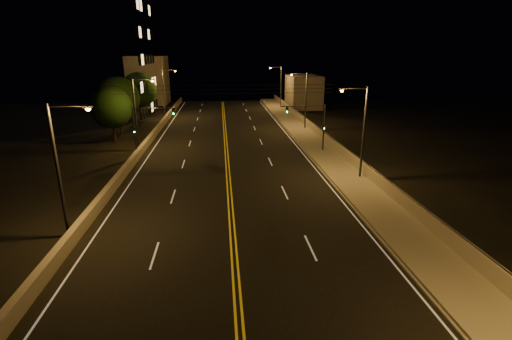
{
  "coord_description": "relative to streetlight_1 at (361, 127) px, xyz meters",
  "views": [
    {
      "loc": [
        -0.53,
        -8.46,
        10.99
      ],
      "look_at": [
        2.0,
        18.0,
        2.5
      ],
      "focal_mm": 26.0,
      "sensor_mm": 36.0,
      "label": 1
    }
  ],
  "objects": [
    {
      "name": "lane_markings",
      "position": [
        -11.5,
        -2.19,
        -4.79
      ],
      "size": [
        17.32,
        116.0,
        0.0
      ],
      "color": "silver",
      "rests_on": "road"
    },
    {
      "name": "parapet_rail",
      "position": [
        0.95,
        -2.12,
        -3.49
      ],
      "size": [
        0.06,
        120.0,
        0.06
      ],
      "primitive_type": "cylinder",
      "rotation": [
        1.57,
        0.0,
        0.0
      ],
      "color": "black",
      "rests_on": "parapet_wall"
    },
    {
      "name": "building_tower",
      "position": [
        -35.69,
        33.36,
        10.97
      ],
      "size": [
        24.0,
        15.0,
        32.72
      ],
      "color": "gray",
      "rests_on": "ground"
    },
    {
      "name": "streetlight_4",
      "position": [
        -21.39,
        -8.76,
        0.0
      ],
      "size": [
        2.55,
        0.28,
        8.25
      ],
      "color": "#2D2D33",
      "rests_on": "ground"
    },
    {
      "name": "curb",
      "position": [
        -2.57,
        -2.12,
        -4.74
      ],
      "size": [
        0.14,
        120.0,
        0.15
      ],
      "primitive_type": "cube",
      "color": "gray",
      "rests_on": "ground"
    },
    {
      "name": "traffic_signal_right",
      "position": [
        -1.57,
        9.67,
        -1.28
      ],
      "size": [
        5.11,
        0.31,
        5.5
      ],
      "color": "#2D2D33",
      "rests_on": "ground"
    },
    {
      "name": "overhead_wires",
      "position": [
        -11.5,
        7.38,
        2.58
      ],
      "size": [
        22.0,
        0.03,
        0.83
      ],
      "color": "black"
    },
    {
      "name": "tree_1",
      "position": [
        -25.94,
        22.05,
        0.14
      ],
      "size": [
        5.8,
        5.8,
        7.86
      ],
      "color": "black",
      "rests_on": "ground"
    },
    {
      "name": "jersey_barrier",
      "position": [
        -21.08,
        -2.12,
        -4.38
      ],
      "size": [
        0.45,
        120.0,
        0.88
      ],
      "primitive_type": "cube",
      "color": "gray",
      "rests_on": "ground"
    },
    {
      "name": "distant_building_left",
      "position": [
        -27.5,
        54.07,
        0.26
      ],
      "size": [
        8.0,
        8.0,
        10.15
      ],
      "primitive_type": "cube",
      "color": "gray",
      "rests_on": "ground"
    },
    {
      "name": "sidewalk",
      "position": [
        -0.7,
        -2.12,
        -4.67
      ],
      "size": [
        3.6,
        120.0,
        0.3
      ],
      "primitive_type": "cube",
      "color": "gray",
      "rests_on": "ground"
    },
    {
      "name": "road",
      "position": [
        -11.5,
        -2.12,
        -4.81
      ],
      "size": [
        18.0,
        120.0,
        0.02
      ],
      "primitive_type": "cube",
      "color": "black",
      "rests_on": "ground"
    },
    {
      "name": "streetlight_3",
      "position": [
        0.0,
        45.15,
        0.0
      ],
      "size": [
        2.55,
        0.28,
        8.25
      ],
      "color": "#2D2D33",
      "rests_on": "ground"
    },
    {
      "name": "streetlight_2",
      "position": [
        0.0,
        22.53,
        0.0
      ],
      "size": [
        2.55,
        0.28,
        8.25
      ],
      "color": "#2D2D33",
      "rests_on": "ground"
    },
    {
      "name": "parapet_wall",
      "position": [
        0.95,
        -2.12,
        -4.02
      ],
      "size": [
        0.3,
        120.0,
        1.0
      ],
      "primitive_type": "cube",
      "color": "gray",
      "rests_on": "sidewalk"
    },
    {
      "name": "traffic_signal_left",
      "position": [
        -20.23,
        9.67,
        -1.28
      ],
      "size": [
        5.11,
        0.31,
        5.5
      ],
      "color": "#2D2D33",
      "rests_on": "ground"
    },
    {
      "name": "tree_2",
      "position": [
        -25.46,
        33.64,
        0.13
      ],
      "size": [
        5.79,
        5.79,
        7.84
      ],
      "color": "black",
      "rests_on": "ground"
    },
    {
      "name": "streetlight_6",
      "position": [
        -21.39,
        35.18,
        0.0
      ],
      "size": [
        2.55,
        0.28,
        8.25
      ],
      "color": "#2D2D33",
      "rests_on": "ground"
    },
    {
      "name": "streetlight_5",
      "position": [
        -21.39,
        12.61,
        0.0
      ],
      "size": [
        2.55,
        0.28,
        8.25
      ],
      "color": "#2D2D33",
      "rests_on": "ground"
    },
    {
      "name": "distant_building_right",
      "position": [
        5.0,
        45.43,
        -1.6
      ],
      "size": [
        6.0,
        10.0,
        6.43
      ],
      "primitive_type": "cube",
      "color": "gray",
      "rests_on": "ground"
    },
    {
      "name": "tree_0",
      "position": [
        -25.54,
        17.1,
        -0.44
      ],
      "size": [
        5.13,
        5.13,
        6.95
      ],
      "color": "black",
      "rests_on": "ground"
    },
    {
      "name": "streetlight_1",
      "position": [
        0.0,
        0.0,
        0.0
      ],
      "size": [
        2.55,
        0.28,
        8.25
      ],
      "color": "#2D2D33",
      "rests_on": "ground"
    }
  ]
}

